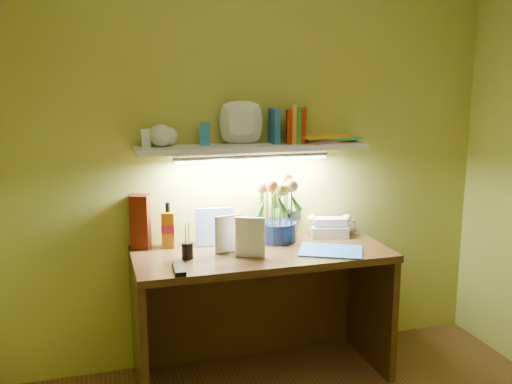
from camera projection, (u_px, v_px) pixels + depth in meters
desk at (262, 315)px, 3.20m from camera, size 1.40×0.60×0.75m
flower_bouquet at (277, 208)px, 3.28m from camera, size 0.32×0.32×0.40m
telephone at (329, 225)px, 3.41m from camera, size 0.25×0.22×0.13m
desk_clock at (349, 225)px, 3.51m from camera, size 0.08×0.04×0.07m
whisky_bottle at (168, 225)px, 3.17m from camera, size 0.08×0.08×0.26m
whisky_box at (140, 222)px, 3.15m from camera, size 0.12×0.12×0.30m
pen_cup at (187, 245)px, 2.98m from camera, size 0.08×0.08×0.15m
art_card at (214, 227)px, 3.21m from camera, size 0.22×0.07×0.21m
tv_remote at (179, 268)px, 2.81m from camera, size 0.07×0.20×0.02m
blue_folder at (331, 251)px, 3.11m from camera, size 0.41×0.37×0.01m
desk_book_a at (215, 235)px, 3.05m from camera, size 0.16×0.04×0.21m
desk_book_b at (235, 237)px, 3.00m from camera, size 0.15×0.08×0.22m
wall_shelf at (256, 140)px, 3.19m from camera, size 1.30×0.34×0.24m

